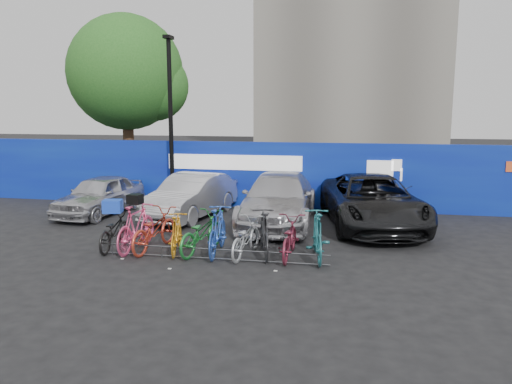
% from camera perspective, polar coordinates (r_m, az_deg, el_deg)
% --- Properties ---
extents(ground, '(100.00, 100.00, 0.00)m').
position_cam_1_polar(ground, '(12.71, -4.21, -7.00)').
color(ground, black).
rests_on(ground, ground).
extents(hoarding, '(22.00, 0.18, 2.40)m').
position_cam_1_polar(hoarding, '(18.20, 0.64, 1.98)').
color(hoarding, '#0B169A').
rests_on(hoarding, ground).
extents(tree, '(5.40, 5.20, 7.80)m').
position_cam_1_polar(tree, '(24.02, -14.10, 12.80)').
color(tree, '#382314').
rests_on(tree, ground).
extents(lamppost, '(0.25, 0.50, 6.11)m').
position_cam_1_polar(lamppost, '(18.31, -9.73, 8.38)').
color(lamppost, black).
rests_on(lamppost, ground).
extents(bike_rack, '(5.60, 0.03, 0.30)m').
position_cam_1_polar(bike_rack, '(12.11, -4.95, -7.06)').
color(bike_rack, '#595B60').
rests_on(bike_rack, ground).
extents(car_0, '(2.02, 4.09, 1.34)m').
position_cam_1_polar(car_0, '(17.90, -17.44, -0.33)').
color(car_0, '#BABABF').
rests_on(car_0, ground).
extents(car_1, '(2.28, 4.56, 1.44)m').
position_cam_1_polar(car_1, '(16.77, -7.39, -0.45)').
color(car_1, silver).
rests_on(car_1, ground).
extents(car_2, '(2.28, 5.36, 1.54)m').
position_cam_1_polar(car_2, '(15.79, 2.60, -0.81)').
color(car_2, silver).
rests_on(car_2, ground).
extents(car_3, '(3.59, 6.05, 1.58)m').
position_cam_1_polar(car_3, '(15.73, 13.13, -1.03)').
color(car_3, black).
rests_on(car_3, ground).
extents(bike_0, '(0.76, 1.87, 0.96)m').
position_cam_1_polar(bike_0, '(13.48, -15.93, -4.27)').
color(bike_0, black).
rests_on(bike_0, ground).
extents(bike_1, '(0.68, 2.05, 1.21)m').
position_cam_1_polar(bike_1, '(13.17, -13.53, -3.92)').
color(bike_1, '#F14C82').
rests_on(bike_1, ground).
extents(bike_2, '(1.03, 2.13, 1.07)m').
position_cam_1_polar(bike_2, '(13.09, -11.58, -4.26)').
color(bike_2, '#B93A26').
rests_on(bike_2, ground).
extents(bike_3, '(0.80, 1.73, 1.00)m').
position_cam_1_polar(bike_3, '(12.74, -9.08, -4.72)').
color(bike_3, orange).
rests_on(bike_3, ground).
extents(bike_4, '(1.15, 2.07, 1.03)m').
position_cam_1_polar(bike_4, '(12.68, -6.26, -4.66)').
color(bike_4, '#1E7D2F').
rests_on(bike_4, ground).
extents(bike_5, '(0.71, 2.05, 1.21)m').
position_cam_1_polar(bike_5, '(12.49, -4.43, -4.42)').
color(bike_5, '#264EB3').
rests_on(bike_5, ground).
extents(bike_6, '(0.90, 1.88, 0.95)m').
position_cam_1_polar(bike_6, '(12.32, -1.20, -5.23)').
color(bike_6, '#A7AAAE').
rests_on(bike_6, ground).
extents(bike_7, '(1.01, 1.99, 1.15)m').
position_cam_1_polar(bike_7, '(12.35, 0.95, -4.70)').
color(bike_7, '#252628').
rests_on(bike_7, ground).
extents(bike_8, '(0.70, 1.90, 0.99)m').
position_cam_1_polar(bike_8, '(12.23, 3.79, -5.26)').
color(bike_8, maroon).
rests_on(bike_8, ground).
extents(bike_9, '(0.86, 2.07, 1.21)m').
position_cam_1_polar(bike_9, '(12.11, 7.04, -4.93)').
color(bike_9, '#237178').
rests_on(bike_9, ground).
extents(cargo_crate, '(0.53, 0.44, 0.33)m').
position_cam_1_polar(cargo_crate, '(13.34, -16.06, -1.57)').
color(cargo_crate, blue).
rests_on(cargo_crate, bike_0).
extents(cargo_topcase, '(0.37, 0.34, 0.25)m').
position_cam_1_polar(cargo_topcase, '(13.02, -13.65, -0.79)').
color(cargo_topcase, black).
rests_on(cargo_topcase, bike_1).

